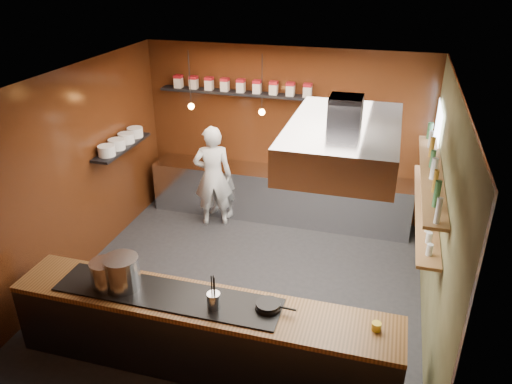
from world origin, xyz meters
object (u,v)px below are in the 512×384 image
(stockpot_small, at_px, (106,274))
(extractor_hood, at_px, (343,140))
(chef, at_px, (213,176))
(stockpot_large, at_px, (122,272))
(espresso_machine, at_px, (363,172))

(stockpot_small, bearing_deg, extractor_hood, 27.10)
(stockpot_small, xyz_separation_m, chef, (0.06, 3.30, -0.20))
(stockpot_small, distance_m, chef, 3.31)
(stockpot_large, height_order, espresso_machine, stockpot_large)
(extractor_hood, height_order, espresso_machine, extractor_hood)
(stockpot_large, distance_m, chef, 3.28)
(espresso_machine, bearing_deg, extractor_hood, -101.26)
(extractor_hood, relative_size, espresso_machine, 5.33)
(espresso_machine, bearing_deg, chef, -177.93)
(extractor_hood, xyz_separation_m, stockpot_large, (-2.23, -1.21, -1.37))
(chef, bearing_deg, stockpot_small, 68.55)
(extractor_hood, bearing_deg, stockpot_small, -152.90)
(extractor_hood, relative_size, chef, 1.11)
(extractor_hood, xyz_separation_m, stockpot_small, (-2.42, -1.24, -1.41))
(extractor_hood, distance_m, stockpot_large, 2.88)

